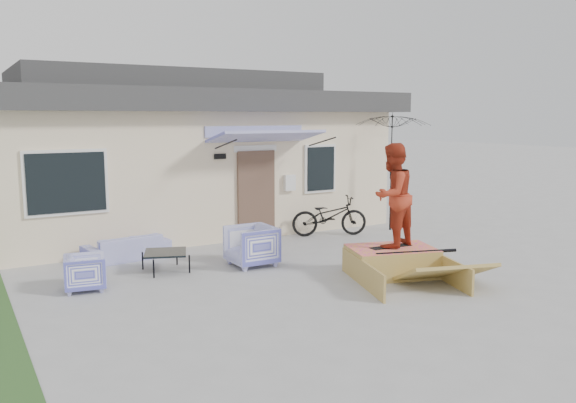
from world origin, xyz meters
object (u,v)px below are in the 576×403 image
skate_ramp (392,261)px  armchair_right (251,244)px  armchair_left (85,271)px  patio_umbrella (392,162)px  skateboard (391,246)px  coffee_table (166,261)px  skater (392,194)px  bicycle (329,212)px  loveseat (127,243)px

skate_ramp → armchair_right: bearing=152.4°
armchair_left → armchair_right: (3.13, 0.02, 0.10)m
patio_umbrella → skateboard: (-2.78, -3.27, -1.21)m
coffee_table → patio_umbrella: (6.28, 0.95, 1.56)m
skate_ramp → skater: size_ratio=1.07×
armchair_left → skate_ramp: 5.38m
armchair_right → skate_ramp: armchair_right is taller
armchair_left → coffee_table: size_ratio=0.88×
skateboard → skater: skater is taller
skate_ramp → skateboard: bearing=90.0°
armchair_right → bicycle: 3.34m
coffee_table → patio_umbrella: 6.54m
bicycle → skate_ramp: bearing=-175.4°
skateboard → armchair_right: bearing=138.7°
armchair_right → skater: 2.89m
bicycle → skate_ramp: bicycle is taller
skate_ramp → skater: (0.02, 0.05, 1.25)m
loveseat → coffee_table: (0.38, -1.30, -0.14)m
armchair_left → loveseat: bearing=-23.3°
bicycle → coffee_table: bearing=125.1°
skater → armchair_right: bearing=-61.3°
armchair_left → armchair_right: size_ratio=0.77×
loveseat → coffee_table: size_ratio=2.24×
coffee_table → patio_umbrella: bearing=8.6°
skater → skate_ramp: bearing=55.4°
bicycle → patio_umbrella: bearing=-75.3°
loveseat → armchair_right: 2.63m
skate_ramp → armchair_left: bearing=176.9°
loveseat → skateboard: (3.89, -3.61, 0.20)m
skate_ramp → patio_umbrella: bearing=67.3°
loveseat → skater: bearing=130.4°
skateboard → patio_umbrella: bearing=52.4°
skateboard → armchair_left: bearing=162.8°
coffee_table → skateboard: 4.22m
coffee_table → bicycle: size_ratio=0.41×
loveseat → armchair_left: bearing=49.9°
loveseat → armchair_right: armchair_right is taller
loveseat → patio_umbrella: size_ratio=0.71×
armchair_left → skater: (5.05, -1.84, 1.17)m
loveseat → skate_ramp: (3.87, -3.66, -0.08)m
loveseat → armchair_right: (1.96, -1.75, 0.10)m
patio_umbrella → skate_ramp: patio_umbrella is taller
coffee_table → skater: bearing=-33.4°
armchair_right → skate_ramp: size_ratio=0.43×
armchair_right → patio_umbrella: bearing=106.3°
bicycle → skate_ramp: 3.67m
armchair_right → skate_ramp: (1.91, -1.91, -0.18)m
patio_umbrella → skate_ramp: (-2.79, -3.31, -1.49)m
coffee_table → bicycle: (4.52, 1.14, 0.40)m
skate_ramp → loveseat: bearing=154.0°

